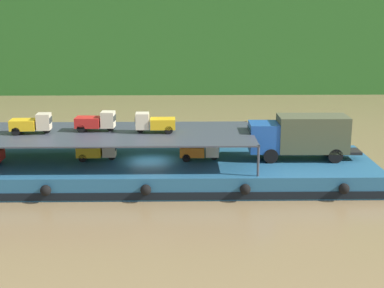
{
  "coord_description": "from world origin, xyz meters",
  "views": [
    {
      "loc": [
        2.29,
        -37.96,
        12.24
      ],
      "look_at": [
        2.97,
        0.0,
        2.7
      ],
      "focal_mm": 52.99,
      "sensor_mm": 36.0,
      "label": 1
    }
  ],
  "objects": [
    {
      "name": "mini_truck_lower_aft",
      "position": [
        -3.64,
        0.34,
        2.19
      ],
      "size": [
        2.75,
        1.21,
        1.38
      ],
      "color": "gold",
      "rests_on": "cargo_barge"
    },
    {
      "name": "cargo_rack",
      "position": [
        -3.8,
        0.0,
        3.44
      ],
      "size": [
        21.94,
        7.48,
        2.0
      ],
      "color": "#383D47",
      "rests_on": "cargo_barge"
    },
    {
      "name": "mini_truck_upper_mid",
      "position": [
        -7.98,
        -0.03,
        4.19
      ],
      "size": [
        2.78,
        1.27,
        1.38
      ],
      "color": "gold",
      "rests_on": "cargo_rack"
    },
    {
      "name": "covered_lorry",
      "position": [
        10.59,
        0.3,
        3.19
      ],
      "size": [
        7.88,
        2.37,
        3.1
      ],
      "color": "#1E4C99",
      "rests_on": "cargo_barge"
    },
    {
      "name": "mini_truck_upper_bow",
      "position": [
        0.4,
        0.11,
        4.19
      ],
      "size": [
        2.76,
        1.23,
        1.38
      ],
      "color": "gold",
      "rests_on": "cargo_rack"
    },
    {
      "name": "cargo_barge",
      "position": [
        0.0,
        -0.03,
        0.75
      ],
      "size": [
        31.14,
        8.83,
        1.5
      ],
      "color": "#23567A",
      "rests_on": "ground"
    },
    {
      "name": "ground_plane",
      "position": [
        0.0,
        0.0,
        0.0
      ],
      "size": [
        400.0,
        400.0,
        0.0
      ],
      "primitive_type": "plane",
      "color": "olive"
    },
    {
      "name": "mini_truck_upper_fore",
      "position": [
        -3.69,
        0.66,
        4.19
      ],
      "size": [
        2.79,
        1.29,
        1.38
      ],
      "color": "red",
      "rests_on": "cargo_rack"
    },
    {
      "name": "mini_truck_lower_mid",
      "position": [
        3.54,
        0.23,
        2.19
      ],
      "size": [
        2.76,
        1.23,
        1.38
      ],
      "color": "orange",
      "rests_on": "cargo_barge"
    }
  ]
}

